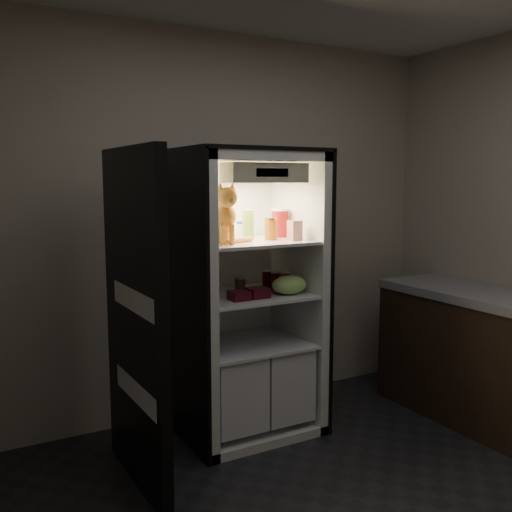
{
  "coord_description": "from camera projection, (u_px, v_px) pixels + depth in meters",
  "views": [
    {
      "loc": [
        -1.75,
        -1.9,
        1.67
      ],
      "look_at": [
        0.06,
        1.32,
        1.18
      ],
      "focal_mm": 40.0,
      "sensor_mm": 36.0,
      "label": 1
    }
  ],
  "objects": [
    {
      "name": "room_shell",
      "position": [
        392.0,
        193.0,
        2.5
      ],
      "size": [
        3.6,
        3.6,
        3.6
      ],
      "color": "white",
      "rests_on": "floor"
    },
    {
      "name": "refrigerator",
      "position": [
        244.0,
        314.0,
        3.8
      ],
      "size": [
        0.9,
        0.72,
        1.88
      ],
      "color": "white",
      "rests_on": "floor"
    },
    {
      "name": "fridge_door",
      "position": [
        136.0,
        323.0,
        3.07
      ],
      "size": [
        0.08,
        0.87,
        1.85
      ],
      "rotation": [
        0.0,
        0.0,
        0.02
      ],
      "color": "black",
      "rests_on": "floor"
    },
    {
      "name": "tabby_cat",
      "position": [
        221.0,
        220.0,
        3.5
      ],
      "size": [
        0.31,
        0.36,
        0.38
      ],
      "rotation": [
        0.0,
        0.0,
        -0.1
      ],
      "color": "orange",
      "rests_on": "refrigerator"
    },
    {
      "name": "parmesan_shaker",
      "position": [
        248.0,
        225.0,
        3.7
      ],
      "size": [
        0.08,
        0.08,
        0.2
      ],
      "color": "green",
      "rests_on": "refrigerator"
    },
    {
      "name": "mayo_tub",
      "position": [
        243.0,
        230.0,
        3.8
      ],
      "size": [
        0.08,
        0.08,
        0.11
      ],
      "color": "white",
      "rests_on": "refrigerator"
    },
    {
      "name": "salsa_jar",
      "position": [
        271.0,
        229.0,
        3.7
      ],
      "size": [
        0.08,
        0.08,
        0.14
      ],
      "color": "maroon",
      "rests_on": "refrigerator"
    },
    {
      "name": "pepper_jar",
      "position": [
        280.0,
        223.0,
        3.88
      ],
      "size": [
        0.12,
        0.12,
        0.19
      ],
      "color": "#A41815",
      "rests_on": "refrigerator"
    },
    {
      "name": "cream_carton",
      "position": [
        295.0,
        230.0,
        3.68
      ],
      "size": [
        0.07,
        0.07,
        0.13
      ],
      "primitive_type": "cube",
      "color": "silver",
      "rests_on": "refrigerator"
    },
    {
      "name": "soda_can_a",
      "position": [
        267.0,
        280.0,
        3.89
      ],
      "size": [
        0.07,
        0.07,
        0.12
      ],
      "color": "black",
      "rests_on": "refrigerator"
    },
    {
      "name": "soda_can_b",
      "position": [
        275.0,
        281.0,
        3.83
      ],
      "size": [
        0.07,
        0.07,
        0.12
      ],
      "color": "black",
      "rests_on": "refrigerator"
    },
    {
      "name": "soda_can_c",
      "position": [
        284.0,
        282.0,
        3.75
      ],
      "size": [
        0.07,
        0.07,
        0.14
      ],
      "color": "black",
      "rests_on": "refrigerator"
    },
    {
      "name": "condiment_jar",
      "position": [
        240.0,
        284.0,
        3.78
      ],
      "size": [
        0.07,
        0.07,
        0.1
      ],
      "color": "#523117",
      "rests_on": "refrigerator"
    },
    {
      "name": "grape_bag",
      "position": [
        289.0,
        285.0,
        3.7
      ],
      "size": [
        0.24,
        0.18,
        0.12
      ],
      "primitive_type": "ellipsoid",
      "color": "#91C35B",
      "rests_on": "refrigerator"
    },
    {
      "name": "berry_box_left",
      "position": [
        239.0,
        296.0,
        3.51
      ],
      "size": [
        0.12,
        0.12,
        0.06
      ],
      "primitive_type": "cube",
      "color": "#540E15",
      "rests_on": "refrigerator"
    },
    {
      "name": "berry_box_right",
      "position": [
        258.0,
        293.0,
        3.59
      ],
      "size": [
        0.13,
        0.13,
        0.06
      ],
      "primitive_type": "cube",
      "color": "#540E15",
      "rests_on": "refrigerator"
    }
  ]
}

